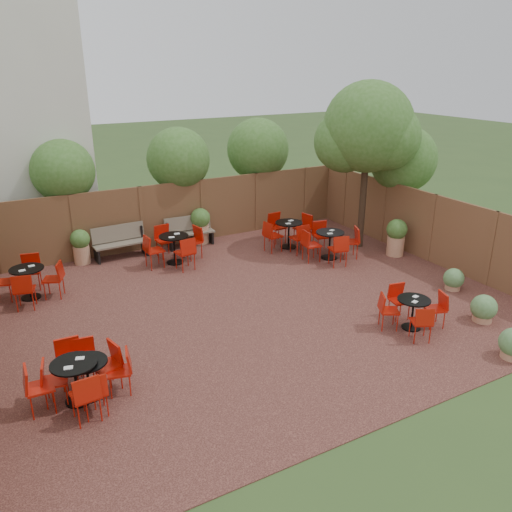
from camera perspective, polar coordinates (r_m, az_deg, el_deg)
ground at (r=12.55m, az=-0.83°, el=-5.37°), size 80.00×80.00×0.00m
courtyard_paving at (r=12.54m, az=-0.83°, el=-5.33°), size 12.00×10.00×0.02m
fence_back at (r=16.49m, az=-9.13°, el=4.56°), size 12.00×0.08×2.00m
fence_right at (r=15.72m, az=18.82°, el=2.89°), size 0.08×10.00×2.00m
overhang_foliage at (r=12.62m, az=-17.05°, el=6.86°), size 15.59×10.62×2.57m
courtyard_tree at (r=15.87m, az=12.23°, el=13.19°), size 2.79×2.69×5.02m
park_bench_left at (r=15.79m, az=-14.78°, el=1.57°), size 1.59×0.58×0.97m
park_bench_right at (r=16.42m, az=-7.36°, el=2.76°), size 1.53×0.56×0.93m
bistro_tables at (r=13.01m, az=-4.81°, el=-2.15°), size 9.80×7.80×0.96m
planters at (r=15.20m, az=-9.29°, el=1.67°), size 11.49×4.48×1.18m
low_shrubs at (r=12.59m, az=23.86°, el=-5.61°), size 2.13×3.41×0.63m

